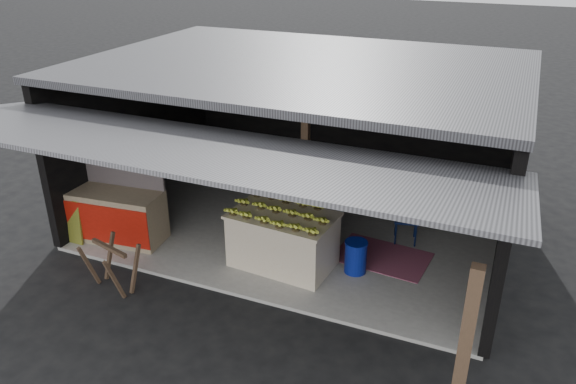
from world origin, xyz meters
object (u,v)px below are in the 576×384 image
at_px(banana_table, 283,240).
at_px(plastic_chair, 407,212).
at_px(neighbor_stall, 118,213).
at_px(sawhorse, 111,262).
at_px(white_crate, 299,211).
at_px(water_barrel, 356,258).

xyz_separation_m(banana_table, plastic_chair, (1.64, 1.60, 0.06)).
height_order(banana_table, neighbor_stall, neighbor_stall).
bearing_deg(banana_table, neighbor_stall, -169.09).
bearing_deg(sawhorse, white_crate, 67.10).
distance_m(banana_table, white_crate, 1.03).
distance_m(banana_table, water_barrel, 1.18).
bearing_deg(plastic_chair, banana_table, -148.49).
bearing_deg(white_crate, water_barrel, -36.38).
xyz_separation_m(banana_table, sawhorse, (-2.13, -1.57, -0.04)).
distance_m(white_crate, sawhorse, 3.26).
relative_size(banana_table, white_crate, 1.90).
xyz_separation_m(sawhorse, plastic_chair, (3.77, 3.17, 0.10)).
distance_m(sawhorse, plastic_chair, 4.92).
bearing_deg(water_barrel, sawhorse, -151.00).
height_order(sawhorse, plastic_chair, plastic_chair).
bearing_deg(sawhorse, neighbor_stall, 138.85).
xyz_separation_m(sawhorse, water_barrel, (3.27, 1.81, -0.16)).
bearing_deg(neighbor_stall, water_barrel, 2.12).
bearing_deg(water_barrel, white_crate, 148.71).
relative_size(neighbor_stall, plastic_chair, 1.87).
height_order(water_barrel, plastic_chair, plastic_chair).
height_order(banana_table, plastic_chair, banana_table).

